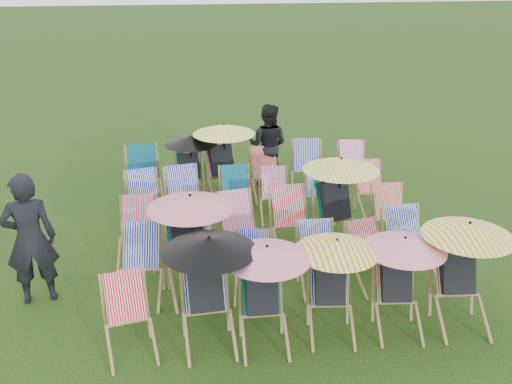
{
  "coord_description": "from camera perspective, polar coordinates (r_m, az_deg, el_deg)",
  "views": [
    {
      "loc": [
        -1.42,
        -8.02,
        4.44
      ],
      "look_at": [
        -0.18,
        0.37,
        0.9
      ],
      "focal_mm": 40.0,
      "sensor_mm": 36.0,
      "label": 1
    }
  ],
  "objects": [
    {
      "name": "deckchair_26",
      "position": [
        11.11,
        -3.24,
        3.25
      ],
      "size": [
        1.21,
        1.31,
        1.43
      ],
      "rotation": [
        0.0,
        0.0,
        0.19
      ],
      "color": "olive",
      "rests_on": "ground"
    },
    {
      "name": "deckchair_2",
      "position": [
        6.96,
        0.83,
        -10.19
      ],
      "size": [
        1.06,
        1.1,
        1.26
      ],
      "rotation": [
        0.0,
        0.0,
        -0.02
      ],
      "color": "olive",
      "rests_on": "ground"
    },
    {
      "name": "deckchair_15",
      "position": [
        9.11,
        3.62,
        -3.09
      ],
      "size": [
        0.68,
        0.92,
        0.98
      ],
      "rotation": [
        0.0,
        0.0,
        0.03
      ],
      "color": "olive",
      "rests_on": "ground"
    },
    {
      "name": "deckchair_1",
      "position": [
        6.97,
        -4.84,
        -9.69
      ],
      "size": [
        1.15,
        1.21,
        1.36
      ],
      "rotation": [
        0.0,
        0.0,
        0.06
      ],
      "color": "olive",
      "rests_on": "ground"
    },
    {
      "name": "deckchair_11",
      "position": [
        8.59,
        15.3,
        -5.49
      ],
      "size": [
        0.78,
        1.0,
        1.01
      ],
      "rotation": [
        0.0,
        0.0,
        0.12
      ],
      "color": "olive",
      "rests_on": "ground"
    },
    {
      "name": "deckchair_27",
      "position": [
        11.17,
        1.06,
        1.77
      ],
      "size": [
        0.64,
        0.87,
        0.92
      ],
      "rotation": [
        0.0,
        0.0,
        0.04
      ],
      "color": "olive",
      "rests_on": "ground"
    },
    {
      "name": "deckchair_24",
      "position": [
        11.12,
        -11.09,
        1.53
      ],
      "size": [
        0.79,
        1.02,
        1.02
      ],
      "rotation": [
        0.0,
        0.0,
        0.13
      ],
      "color": "olive",
      "rests_on": "ground"
    },
    {
      "name": "person_left",
      "position": [
        8.18,
        -21.68,
        -4.41
      ],
      "size": [
        0.75,
        0.57,
        1.88
      ],
      "primitive_type": "imported",
      "rotation": [
        0.0,
        0.0,
        3.33
      ],
      "color": "black",
      "rests_on": "ground"
    },
    {
      "name": "deckchair_16",
      "position": [
        9.3,
        8.34,
        -0.9
      ],
      "size": [
        1.22,
        1.32,
        1.44
      ],
      "rotation": [
        0.0,
        0.0,
        0.19
      ],
      "color": "olive",
      "rests_on": "ground"
    },
    {
      "name": "deckchair_20",
      "position": [
        10.16,
        -1.98,
        -0.42
      ],
      "size": [
        0.61,
        0.85,
        0.91
      ],
      "rotation": [
        0.0,
        0.0,
        -0.01
      ],
      "color": "olive",
      "rests_on": "ground"
    },
    {
      "name": "deckchair_21",
      "position": [
        10.25,
        1.92,
        -0.37
      ],
      "size": [
        0.63,
        0.83,
        0.87
      ],
      "rotation": [
        0.0,
        0.0,
        -0.07
      ],
      "color": "olive",
      "rests_on": "ground"
    },
    {
      "name": "person_rear",
      "position": [
        11.62,
        1.18,
        4.69
      ],
      "size": [
        1.02,
        0.93,
        1.71
      ],
      "primitive_type": "imported",
      "rotation": [
        0.0,
        0.0,
        2.72
      ],
      "color": "black",
      "rests_on": "ground"
    },
    {
      "name": "deckchair_12",
      "position": [
        8.99,
        -11.8,
        -4.06
      ],
      "size": [
        0.69,
        0.91,
        0.94
      ],
      "rotation": [
        0.0,
        0.0,
        -0.08
      ],
      "color": "olive",
      "rests_on": "ground"
    },
    {
      "name": "deckchair_4",
      "position": [
        7.43,
        14.17,
        -8.78
      ],
      "size": [
        1.03,
        1.09,
        1.23
      ],
      "rotation": [
        0.0,
        0.0,
        -0.12
      ],
      "color": "olive",
      "rests_on": "ground"
    },
    {
      "name": "ground",
      "position": [
        9.28,
        1.46,
        -5.94
      ],
      "size": [
        100.0,
        100.0,
        0.0
      ],
      "primitive_type": "plane",
      "color": "black",
      "rests_on": "ground"
    },
    {
      "name": "deckchair_17",
      "position": [
        9.69,
        13.44,
        -2.37
      ],
      "size": [
        0.62,
        0.84,
        0.89
      ],
      "rotation": [
        0.0,
        0.0,
        -0.04
      ],
      "color": "olive",
      "rests_on": "ground"
    },
    {
      "name": "deckchair_8",
      "position": [
        8.01,
        -0.26,
        -7.51
      ],
      "size": [
        0.67,
        0.84,
        0.83
      ],
      "rotation": [
        0.0,
        0.0,
        -0.18
      ],
      "color": "olive",
      "rests_on": "ground"
    },
    {
      "name": "deckchair_0",
      "position": [
        7.08,
        -12.63,
        -12.33
      ],
      "size": [
        0.72,
        0.9,
        0.88
      ],
      "rotation": [
        0.0,
        0.0,
        0.18
      ],
      "color": "olive",
      "rests_on": "ground"
    },
    {
      "name": "deckchair_28",
      "position": [
        11.45,
        5.12,
        2.4
      ],
      "size": [
        0.8,
        1.0,
        0.98
      ],
      "rotation": [
        0.0,
        0.0,
        -0.18
      ],
      "color": "olive",
      "rests_on": "ground"
    },
    {
      "name": "deckchair_29",
      "position": [
        11.71,
        9.65,
        2.45
      ],
      "size": [
        0.73,
        0.93,
        0.92
      ],
      "rotation": [
        0.0,
        0.0,
        -0.16
      ],
      "color": "olive",
      "rests_on": "ground"
    },
    {
      "name": "deckchair_13",
      "position": [
        8.96,
        -5.71,
        -4.2
      ],
      "size": [
        0.6,
        0.79,
        0.82
      ],
      "rotation": [
        0.0,
        0.0,
        0.07
      ],
      "color": "olive",
      "rests_on": "ground"
    },
    {
      "name": "deckchair_18",
      "position": [
        10.07,
        -11.02,
        -0.99
      ],
      "size": [
        0.77,
        0.96,
        0.95
      ],
      "rotation": [
        0.0,
        0.0,
        0.18
      ],
      "color": "olive",
      "rests_on": "ground"
    },
    {
      "name": "deckchair_6",
      "position": [
        8.05,
        -11.55,
        -7.28
      ],
      "size": [
        0.75,
        0.96,
        0.97
      ],
      "rotation": [
        0.0,
        0.0,
        -0.13
      ],
      "color": "olive",
      "rests_on": "ground"
    },
    {
      "name": "deckchair_7",
      "position": [
        7.95,
        -6.59,
        -5.14
      ],
      "size": [
        1.2,
        1.29,
        1.42
      ],
      "rotation": [
        0.0,
        0.0,
        0.15
      ],
      "color": "olive",
      "rests_on": "ground"
    },
    {
      "name": "deckchair_3",
      "position": [
        7.21,
        7.66,
        -9.24
      ],
      "size": [
        1.04,
        1.1,
        1.24
      ],
      "rotation": [
        0.0,
        0.0,
        -0.12
      ],
      "color": "olive",
      "rests_on": "ground"
    },
    {
      "name": "deckchair_23",
      "position": [
        10.67,
        11.62,
        0.24
      ],
      "size": [
        0.66,
        0.87,
        0.91
      ],
      "rotation": [
        0.0,
        0.0,
        0.07
      ],
      "color": "olive",
      "rests_on": "ground"
    },
    {
      "name": "deckchair_14",
      "position": [
        8.99,
        -1.56,
        -3.53
      ],
      "size": [
        0.75,
        0.95,
        0.94
      ],
      "rotation": [
        0.0,
        0.0,
        0.16
      ],
      "color": "olive",
      "rests_on": "ground"
    },
    {
      "name": "deckchair_19",
      "position": [
        9.99,
        -7.03,
        -0.77
      ],
      "size": [
        0.8,
        1.01,
        0.99
      ],
      "rotation": [
        0.0,
        0.0,
        0.17
      ],
      "color": "olive",
      "rests_on": "ground"
    },
    {
      "name": "deckchair_25",
      "position": [
        11.16,
        -6.61,
        2.6
      ],
      "size": [
        1.02,
        1.08,
        1.21
      ],
      "rotation": [
        0.0,
        0.0,
        0.07
      ],
      "color": "olive",
      "rests_on": "ground"
    },
    {
      "name": "deckchair_5",
      "position": [
        7.74,
        19.94,
        -7.59
      ],
      "size": [
        1.15,
        1.21,
        1.36
      ],
      "rotation": [
        0.0,
        0.0,
        -0.09
      ],
      "color": "olive",
      "rests_on": "ground"
    },
    {
      "name": "deckchair_10",
      "position": [
        8.37,
        11.47,
        -6.41
      ],
      "size": [
        0.72,
        0.9,
        0.87
      ],
      "rotation": [
        0.0,
        0.0,
        0.2
      ],
      "color": "olive",
      "rests_on": "ground"
    },
    {
      "name": "deckchair_9",
      "position": [
        8.18,
        6.34,
        -6.71
      ],
      "size": [
        0.61,
        0.84,
        0.89
      ],
      "rotation": [
        0.0,
        0.0,
        -0.03
      ],
      "color": "olive",
      "rests_on": "ground"
    },
    {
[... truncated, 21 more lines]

